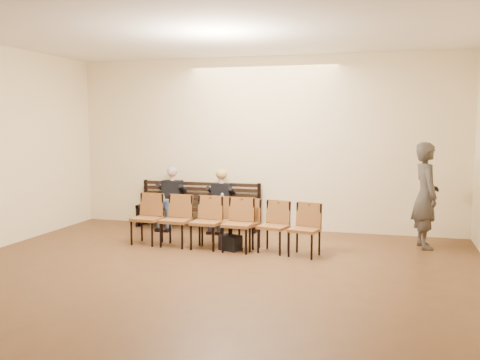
{
  "coord_description": "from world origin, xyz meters",
  "views": [
    {
      "loc": [
        2.5,
        -5.61,
        2.15
      ],
      "look_at": [
        -0.22,
        4.05,
        1.09
      ],
      "focal_mm": 40.0,
      "sensor_mm": 36.0,
      "label": 1
    }
  ],
  "objects_px": {
    "passerby": "(426,187)",
    "chair_row_back": "(191,222)",
    "bench": "(198,217)",
    "laptop": "(169,202)",
    "bag": "(230,243)",
    "seated_man": "(171,199)",
    "chair_row_front": "(259,225)",
    "seated_woman": "(220,203)",
    "water_bottle": "(222,205)"
  },
  "relations": [
    {
      "from": "bench",
      "to": "bag",
      "type": "bearing_deg",
      "value": -54.08
    },
    {
      "from": "bench",
      "to": "seated_man",
      "type": "distance_m",
      "value": 0.67
    },
    {
      "from": "laptop",
      "to": "bag",
      "type": "relative_size",
      "value": 0.92
    },
    {
      "from": "chair_row_back",
      "to": "water_bottle",
      "type": "bearing_deg",
      "value": 85.26
    },
    {
      "from": "seated_woman",
      "to": "water_bottle",
      "type": "bearing_deg",
      "value": -64.33
    },
    {
      "from": "bag",
      "to": "chair_row_back",
      "type": "xyz_separation_m",
      "value": [
        -0.72,
        0.01,
        0.33
      ]
    },
    {
      "from": "seated_woman",
      "to": "passerby",
      "type": "relative_size",
      "value": 0.52
    },
    {
      "from": "passerby",
      "to": "chair_row_front",
      "type": "relative_size",
      "value": 1.0
    },
    {
      "from": "water_bottle",
      "to": "chair_row_front",
      "type": "relative_size",
      "value": 0.11
    },
    {
      "from": "seated_man",
      "to": "chair_row_front",
      "type": "relative_size",
      "value": 0.57
    },
    {
      "from": "seated_man",
      "to": "seated_woman",
      "type": "distance_m",
      "value": 1.07
    },
    {
      "from": "seated_man",
      "to": "chair_row_front",
      "type": "height_order",
      "value": "seated_man"
    },
    {
      "from": "laptop",
      "to": "chair_row_back",
      "type": "distance_m",
      "value": 1.75
    },
    {
      "from": "water_bottle",
      "to": "chair_row_front",
      "type": "xyz_separation_m",
      "value": [
        1.02,
        -1.15,
        -0.14
      ]
    },
    {
      "from": "seated_woman",
      "to": "chair_row_back",
      "type": "xyz_separation_m",
      "value": [
        -0.03,
        -1.56,
        -0.1
      ]
    },
    {
      "from": "passerby",
      "to": "chair_row_front",
      "type": "height_order",
      "value": "passerby"
    },
    {
      "from": "passerby",
      "to": "chair_row_front",
      "type": "distance_m",
      "value": 2.96
    },
    {
      "from": "seated_woman",
      "to": "bag",
      "type": "bearing_deg",
      "value": -66.17
    },
    {
      "from": "water_bottle",
      "to": "bag",
      "type": "xyz_separation_m",
      "value": [
        0.55,
        -1.26,
        -0.44
      ]
    },
    {
      "from": "bag",
      "to": "chair_row_back",
      "type": "distance_m",
      "value": 0.79
    },
    {
      "from": "laptop",
      "to": "chair_row_back",
      "type": "height_order",
      "value": "chair_row_back"
    },
    {
      "from": "seated_man",
      "to": "seated_woman",
      "type": "relative_size",
      "value": 1.09
    },
    {
      "from": "laptop",
      "to": "bag",
      "type": "height_order",
      "value": "laptop"
    },
    {
      "from": "seated_woman",
      "to": "water_bottle",
      "type": "distance_m",
      "value": 0.33
    },
    {
      "from": "seated_man",
      "to": "passerby",
      "type": "distance_m",
      "value": 5.0
    },
    {
      "from": "seated_man",
      "to": "chair_row_front",
      "type": "bearing_deg",
      "value": -33.06
    },
    {
      "from": "water_bottle",
      "to": "passerby",
      "type": "height_order",
      "value": "passerby"
    },
    {
      "from": "laptop",
      "to": "passerby",
      "type": "bearing_deg",
      "value": 4.66
    },
    {
      "from": "chair_row_back",
      "to": "seated_man",
      "type": "bearing_deg",
      "value": 126.99
    },
    {
      "from": "bench",
      "to": "passerby",
      "type": "relative_size",
      "value": 1.23
    },
    {
      "from": "seated_woman",
      "to": "bench",
      "type": "bearing_deg",
      "value": 167.21
    },
    {
      "from": "chair_row_front",
      "to": "chair_row_back",
      "type": "distance_m",
      "value": 1.2
    },
    {
      "from": "water_bottle",
      "to": "chair_row_back",
      "type": "distance_m",
      "value": 1.27
    },
    {
      "from": "seated_woman",
      "to": "chair_row_back",
      "type": "bearing_deg",
      "value": -91.15
    },
    {
      "from": "bag",
      "to": "seated_woman",
      "type": "bearing_deg",
      "value": 113.83
    },
    {
      "from": "bench",
      "to": "chair_row_back",
      "type": "distance_m",
      "value": 1.76
    },
    {
      "from": "bench",
      "to": "bag",
      "type": "xyz_separation_m",
      "value": [
        1.22,
        -1.68,
        -0.1
      ]
    },
    {
      "from": "bench",
      "to": "laptop",
      "type": "relative_size",
      "value": 8.12
    },
    {
      "from": "water_bottle",
      "to": "seated_woman",
      "type": "bearing_deg",
      "value": 115.67
    },
    {
      "from": "water_bottle",
      "to": "chair_row_back",
      "type": "relative_size",
      "value": 0.11
    },
    {
      "from": "bag",
      "to": "passerby",
      "type": "xyz_separation_m",
      "value": [
        3.2,
        1.08,
        0.93
      ]
    },
    {
      "from": "seated_woman",
      "to": "chair_row_back",
      "type": "height_order",
      "value": "seated_woman"
    },
    {
      "from": "water_bottle",
      "to": "bag",
      "type": "bearing_deg",
      "value": -66.62
    },
    {
      "from": "laptop",
      "to": "passerby",
      "type": "distance_m",
      "value": 4.97
    },
    {
      "from": "passerby",
      "to": "chair_row_back",
      "type": "xyz_separation_m",
      "value": [
        -3.92,
        -1.08,
        -0.6
      ]
    },
    {
      "from": "laptop",
      "to": "seated_man",
      "type": "bearing_deg",
      "value": 107.54
    },
    {
      "from": "bench",
      "to": "laptop",
      "type": "xyz_separation_m",
      "value": [
        -0.52,
        -0.26,
        0.34
      ]
    },
    {
      "from": "seated_man",
      "to": "chair_row_front",
      "type": "xyz_separation_m",
      "value": [
        2.23,
        -1.45,
        -0.17
      ]
    },
    {
      "from": "laptop",
      "to": "bag",
      "type": "bearing_deg",
      "value": -30.67
    },
    {
      "from": "seated_man",
      "to": "chair_row_back",
      "type": "distance_m",
      "value": 1.88
    }
  ]
}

